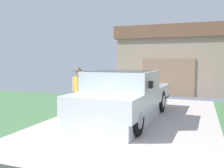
# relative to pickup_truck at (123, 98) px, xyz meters

# --- Properties ---
(pickup_truck) EXTENTS (2.22, 5.20, 1.59)m
(pickup_truck) POSITION_rel_pickup_truck_xyz_m (0.00, 0.00, 0.00)
(pickup_truck) COLOR silver
(pickup_truck) RESTS_ON ground
(person_with_hat) EXTENTS (0.49, 0.49, 1.69)m
(person_with_hat) POSITION_rel_pickup_truck_xyz_m (-1.44, -0.23, 0.27)
(person_with_hat) COLOR navy
(person_with_hat) RESTS_ON ground
(handbag) EXTENTS (0.31, 0.21, 0.41)m
(handbag) POSITION_rel_pickup_truck_xyz_m (-1.61, -0.45, -0.59)
(handbag) COLOR #232328
(handbag) RESTS_ON ground
(house_with_garage) EXTENTS (9.05, 6.58, 3.84)m
(house_with_garage) POSITION_rel_pickup_truck_xyz_m (2.15, 9.10, 1.23)
(house_with_garage) COLOR tan
(house_with_garage) RESTS_ON ground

